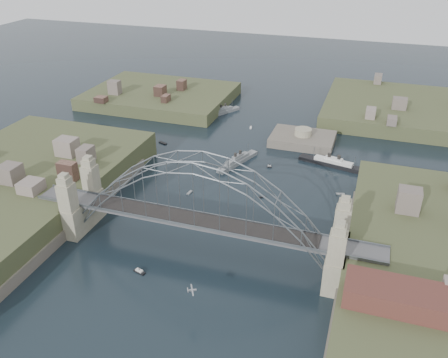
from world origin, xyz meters
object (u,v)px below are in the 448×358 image
naval_cruiser_near (238,161)px  wharf_shed (401,297)px  naval_cruiser_far (223,112)px  fort_island (302,144)px  ocean_liner (333,164)px  bridge (199,206)px

naval_cruiser_near → wharf_shed: bearing=-51.3°
wharf_shed → naval_cruiser_far: size_ratio=1.33×
wharf_shed → fort_island: bearing=110.9°
ocean_liner → naval_cruiser_far: bearing=144.9°
naval_cruiser_far → ocean_liner: 59.59m
bridge → naval_cruiser_far: (-24.13, 89.30, -11.47)m
wharf_shed → ocean_liner: bearing=105.7°
wharf_shed → naval_cruiser_near: bearing=128.7°
naval_cruiser_far → ocean_liner: (48.75, -34.27, 0.01)m
bridge → ocean_liner: (24.63, 55.02, -11.46)m
naval_cruiser_near → naval_cruiser_far: 46.28m
fort_island → naval_cruiser_near: bearing=-126.7°
naval_cruiser_near → naval_cruiser_far: naval_cruiser_near is taller
bridge → fort_island: 72.14m
wharf_shed → naval_cruiser_far: wharf_shed is taller
naval_cruiser_far → ocean_liner: ocean_liner is taller
naval_cruiser_far → ocean_liner: bearing=-35.1°
wharf_shed → naval_cruiser_near: size_ratio=1.08×
fort_island → naval_cruiser_far: (-36.13, 19.30, 1.19)m
bridge → naval_cruiser_far: bearing=105.1°
fort_island → naval_cruiser_near: (-17.05, -22.87, 1.21)m
fort_island → naval_cruiser_far: 40.98m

